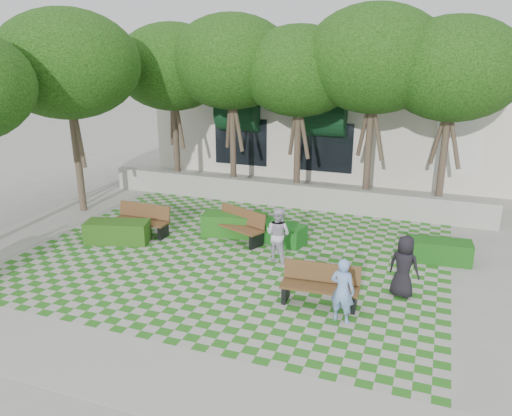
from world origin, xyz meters
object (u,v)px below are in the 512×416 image
at_px(bench_west, 142,220).
at_px(person_blue, 342,290).
at_px(hedge_west, 118,232).
at_px(bench_mid, 238,226).
at_px(hedge_midleft, 235,225).
at_px(person_white, 278,234).
at_px(person_dark, 404,266).
at_px(hedge_east, 438,251).
at_px(hedge_midright, 277,232).
at_px(bench_east, 320,286).

xyz_separation_m(bench_west, person_blue, (7.20, -3.16, 0.29)).
xyz_separation_m(bench_west, hedge_west, (-0.33, -0.89, -0.14)).
relative_size(bench_mid, hedge_midleft, 0.97).
bearing_deg(person_white, person_dark, 179.97).
distance_m(hedge_east, hedge_midright, 4.81).
height_order(person_blue, person_dark, person_dark).
xyz_separation_m(hedge_west, person_blue, (7.53, -2.27, 0.42)).
xyz_separation_m(bench_mid, hedge_east, (5.99, 0.47, -0.17)).
bearing_deg(hedge_west, hedge_midright, 20.52).
relative_size(person_blue, person_white, 0.96).
bearing_deg(hedge_midright, bench_mid, -167.78).
bearing_deg(hedge_west, person_blue, -16.79).
relative_size(hedge_midleft, person_dark, 1.31).
bearing_deg(bench_mid, person_blue, -19.94).
distance_m(bench_west, person_blue, 7.87).
xyz_separation_m(bench_mid, hedge_west, (-3.50, -1.50, -0.14)).
xyz_separation_m(bench_east, bench_west, (-6.56, 2.53, 0.01)).
relative_size(bench_east, bench_mid, 0.94).
distance_m(bench_mid, person_dark, 5.60).
bearing_deg(person_white, hedge_west, 20.04).
height_order(bench_mid, hedge_west, bench_mid).
distance_m(bench_west, person_white, 4.86).
distance_m(hedge_west, person_blue, 7.88).
distance_m(hedge_east, hedge_midleft, 6.28).
bearing_deg(bench_east, bench_mid, 133.14).
xyz_separation_m(bench_east, hedge_east, (2.59, 3.61, -0.15)).
relative_size(hedge_midright, hedge_midleft, 0.88).
relative_size(bench_west, person_blue, 1.24).
xyz_separation_m(bench_mid, hedge_midright, (1.19, 0.26, -0.16)).
relative_size(bench_west, hedge_east, 1.05).
relative_size(hedge_west, person_blue, 1.28).
bearing_deg(person_white, bench_east, 145.23).
distance_m(bench_mid, bench_west, 3.22).
bearing_deg(person_blue, bench_east, -34.98).
height_order(person_blue, person_white, person_white).
relative_size(bench_mid, person_white, 1.26).
height_order(hedge_midright, hedge_west, hedge_west).
distance_m(hedge_midright, person_dark, 4.65).
relative_size(bench_mid, person_dark, 1.27).
bearing_deg(person_dark, bench_mid, -3.71).
distance_m(bench_west, hedge_midright, 4.44).
relative_size(bench_east, hedge_midright, 1.03).
distance_m(hedge_west, person_white, 5.20).
distance_m(hedge_east, person_blue, 4.68).
height_order(hedge_east, person_white, person_white).
bearing_deg(person_dark, bench_west, 8.01).
xyz_separation_m(person_blue, person_dark, (1.17, 1.73, 0.02)).
bearing_deg(hedge_midright, hedge_midleft, 175.92).
relative_size(hedge_midleft, person_blue, 1.35).
distance_m(bench_mid, hedge_west, 3.81).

